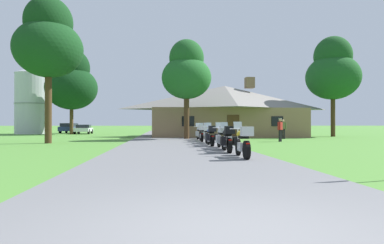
{
  "coord_description": "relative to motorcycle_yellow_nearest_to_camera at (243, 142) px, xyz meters",
  "views": [
    {
      "loc": [
        -0.73,
        -3.51,
        1.26
      ],
      "look_at": [
        1.6,
        23.21,
        1.44
      ],
      "focal_mm": 30.67,
      "sensor_mm": 36.0,
      "label": 1
    }
  ],
  "objects": [
    {
      "name": "asphalt_driveway",
      "position": [
        -2.11,
        9.98,
        -0.59
      ],
      "size": [
        6.4,
        80.0,
        0.06
      ],
      "primitive_type": "cube",
      "color": "slate",
      "rests_on": "ground"
    },
    {
      "name": "ground_plane",
      "position": [
        -2.11,
        11.98,
        -0.62
      ],
      "size": [
        500.0,
        500.0,
        0.0
      ],
      "primitive_type": "plane",
      "color": "#4C8433"
    },
    {
      "name": "stone_lodge",
      "position": [
        3.44,
        21.78,
        2.07
      ],
      "size": [
        15.48,
        8.78,
        6.11
      ],
      "color": "#896B4C",
      "rests_on": "ground"
    },
    {
      "name": "motorcycle_yellow_nearest_to_camera",
      "position": [
        0.0,
        0.0,
        0.0
      ],
      "size": [
        0.66,
        2.08,
        1.3
      ],
      "rotation": [
        0.0,
        0.0,
        -0.03
      ],
      "color": "black",
      "rests_on": "asphalt_driveway"
    },
    {
      "name": "motorcycle_white_farthest_in_row",
      "position": [
        -0.09,
        13.25,
        -0.01
      ],
      "size": [
        0.76,
        2.08,
        1.3
      ],
      "rotation": [
        0.0,
        0.0,
        0.05
      ],
      "color": "black",
      "rests_on": "asphalt_driveway"
    },
    {
      "name": "tree_right_of_lodge",
      "position": [
        14.33,
        20.39,
        6.05
      ],
      "size": [
        5.36,
        5.36,
        10.2
      ],
      "color": "#422D19",
      "rests_on": "ground"
    },
    {
      "name": "motorcycle_red_fifth_in_row",
      "position": [
        -0.13,
        8.85,
        0.0
      ],
      "size": [
        0.66,
        2.08,
        1.3
      ],
      "rotation": [
        0.0,
        0.0,
        -0.08
      ],
      "color": "black",
      "rests_on": "asphalt_driveway"
    },
    {
      "name": "motorcycle_blue_fourth_in_row",
      "position": [
        -0.21,
        6.46,
        -0.01
      ],
      "size": [
        0.72,
        2.08,
        1.3
      ],
      "rotation": [
        0.0,
        0.0,
        -0.0
      ],
      "color": "black",
      "rests_on": "asphalt_driveway"
    },
    {
      "name": "motorcycle_yellow_sixth_in_row",
      "position": [
        -0.2,
        11.01,
        0.0
      ],
      "size": [
        0.66,
        2.08,
        1.3
      ],
      "rotation": [
        0.0,
        0.0,
        -0.06
      ],
      "color": "black",
      "rests_on": "asphalt_driveway"
    },
    {
      "name": "bystander_red_shirt_beside_signpost",
      "position": [
        5.54,
        11.42,
        0.33
      ],
      "size": [
        0.43,
        0.41,
        1.69
      ],
      "rotation": [
        0.0,
        0.0,
        3.9
      ],
      "color": "black",
      "rests_on": "ground"
    },
    {
      "name": "parked_white_sedan_far_left",
      "position": [
        -13.2,
        32.1,
        0.02
      ],
      "size": [
        2.12,
        4.31,
        1.2
      ],
      "rotation": [
        0.0,
        0.0,
        0.07
      ],
      "color": "silver",
      "rests_on": "ground"
    },
    {
      "name": "tree_left_near",
      "position": [
        -10.42,
        10.8,
        6.11
      ],
      "size": [
        4.43,
        4.43,
        9.67
      ],
      "color": "#422D19",
      "rests_on": "ground"
    },
    {
      "name": "tree_left_far",
      "position": [
        -14.15,
        29.98,
        5.85
      ],
      "size": [
        6.26,
        6.26,
        10.57
      ],
      "color": "#422D19",
      "rests_on": "ground"
    },
    {
      "name": "motorcycle_black_second_in_row",
      "position": [
        -0.09,
        2.35,
        -0.01
      ],
      "size": [
        0.75,
        2.08,
        1.3
      ],
      "rotation": [
        0.0,
        0.0,
        -0.04
      ],
      "color": "black",
      "rests_on": "asphalt_driveway"
    },
    {
      "name": "metal_silo_distant",
      "position": [
        -19.92,
        32.6,
        3.8
      ],
      "size": [
        4.12,
        4.12,
        8.81
      ],
      "color": "#B2B7BC",
      "rests_on": "ground"
    },
    {
      "name": "parked_navy_suv_far_left",
      "position": [
        -16.05,
        35.92,
        0.16
      ],
      "size": [
        1.93,
        4.61,
        1.4
      ],
      "rotation": [
        0.0,
        0.0,
        -0.0
      ],
      "color": "navy",
      "rests_on": "ground"
    },
    {
      "name": "motorcycle_silver_third_in_row",
      "position": [
        0.02,
        4.28,
        -0.01
      ],
      "size": [
        0.72,
        2.08,
        1.3
      ],
      "rotation": [
        0.0,
        0.0,
        -0.0
      ],
      "color": "black",
      "rests_on": "asphalt_driveway"
    },
    {
      "name": "bystander_olive_shirt_near_lodge",
      "position": [
        7.37,
        15.74,
        0.31
      ],
      "size": [
        0.52,
        0.33,
        1.67
      ],
      "rotation": [
        0.0,
        0.0,
        5.93
      ],
      "color": "black",
      "rests_on": "ground"
    },
    {
      "name": "tree_by_lodge_front",
      "position": [
        -0.94,
        15.46,
        4.93
      ],
      "size": [
        4.1,
        4.1,
        8.27
      ],
      "color": "#422D19",
      "rests_on": "ground"
    }
  ]
}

